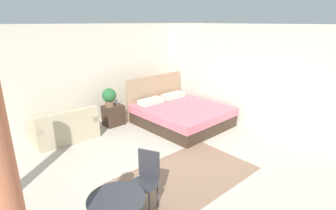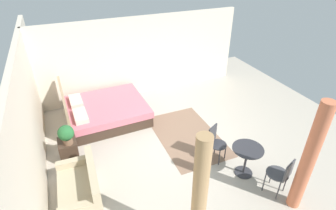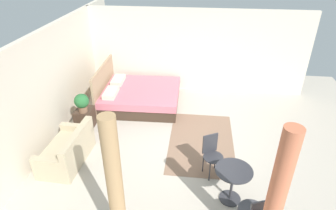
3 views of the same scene
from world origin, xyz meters
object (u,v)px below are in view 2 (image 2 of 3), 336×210
(nightstand, at_px, (69,150))
(vase, at_px, (65,136))
(potted_plant, at_px, (66,134))
(balcony_table, at_px, (247,156))
(couch, at_px, (81,189))
(cafe_chair_near_window, at_px, (282,173))
(bed, at_px, (104,111))
(cafe_chair_near_couch, at_px, (215,140))

(nightstand, relative_size, vase, 3.48)
(potted_plant, distance_m, balcony_table, 3.90)
(couch, height_order, cafe_chair_near_window, cafe_chair_near_window)
(bed, xyz_separation_m, cafe_chair_near_couch, (-2.60, -2.01, 0.24))
(nightstand, bearing_deg, cafe_chair_near_couch, -112.35)
(vase, bearing_deg, bed, -42.31)
(balcony_table, height_order, cafe_chair_near_couch, cafe_chair_near_couch)
(nightstand, distance_m, cafe_chair_near_window, 4.59)
(balcony_table, bearing_deg, cafe_chair_near_window, -159.23)
(balcony_table, bearing_deg, vase, 59.12)
(vase, bearing_deg, couch, -174.71)
(couch, relative_size, potted_plant, 2.88)
(nightstand, distance_m, potted_plant, 0.54)
(potted_plant, relative_size, cafe_chair_near_couch, 0.54)
(cafe_chair_near_couch, bearing_deg, potted_plant, 69.07)
(couch, bearing_deg, balcony_table, -101.40)
(cafe_chair_near_couch, bearing_deg, balcony_table, -152.51)
(bed, distance_m, cafe_chair_near_couch, 3.30)
(couch, bearing_deg, vase, 5.29)
(nightstand, height_order, cafe_chair_near_couch, cafe_chair_near_couch)
(vase, relative_size, balcony_table, 0.21)
(nightstand, height_order, balcony_table, balcony_table)
(vase, relative_size, cafe_chair_near_couch, 0.17)
(nightstand, xyz_separation_m, cafe_chair_near_couch, (-1.27, -3.09, 0.26))
(cafe_chair_near_window, bearing_deg, balcony_table, 20.77)
(nightstand, bearing_deg, cafe_chair_near_window, -125.69)
(bed, distance_m, nightstand, 1.72)
(couch, bearing_deg, cafe_chair_near_window, -111.08)
(vase, height_order, balcony_table, balcony_table)
(couch, relative_size, cafe_chair_near_window, 1.54)
(bed, height_order, potted_plant, bed)
(vase, bearing_deg, balcony_table, -120.88)
(couch, xyz_separation_m, vase, (1.40, 0.13, 0.33))
(potted_plant, relative_size, balcony_table, 0.68)
(bed, distance_m, cafe_chair_near_window, 4.80)
(nightstand, relative_size, cafe_chair_near_couch, 0.60)
(nightstand, relative_size, potted_plant, 1.10)
(nightstand, height_order, vase, vase)
(nightstand, distance_m, balcony_table, 3.97)
(potted_plant, height_order, balcony_table, potted_plant)
(bed, height_order, balcony_table, bed)
(bed, bearing_deg, cafe_chair_near_window, -146.61)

